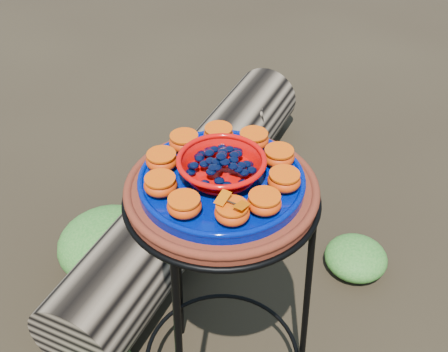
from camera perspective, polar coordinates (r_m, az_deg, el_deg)
plant_stand at (r=1.39m, az=-0.20°, el=-13.18°), size 0.44×0.44×0.70m
terracotta_saucer at (r=1.13m, az=-0.24°, el=-1.63°), size 0.38×0.38×0.03m
cobalt_plate at (r=1.11m, az=-0.25°, el=-0.59°), size 0.33×0.33×0.02m
red_bowl at (r=1.09m, az=-0.25°, el=0.79°), size 0.16×0.16×0.05m
glass_gems at (r=1.07m, az=-0.26°, el=2.22°), size 0.13×0.13×0.02m
orange_half_0 at (r=1.00m, az=0.82°, el=-3.74°), size 0.06×0.06×0.04m
orange_half_1 at (r=1.02m, az=4.11°, el=-2.74°), size 0.06×0.06×0.04m
orange_half_2 at (r=1.08m, az=6.12°, el=-0.47°), size 0.06×0.06×0.04m
orange_half_3 at (r=1.13m, az=5.59°, el=1.96°), size 0.06×0.06×0.04m
orange_half_4 at (r=1.18m, az=3.03°, el=3.68°), size 0.06×0.06×0.04m
orange_half_5 at (r=1.19m, az=-0.56°, el=4.23°), size 0.06×0.06×0.04m
orange_half_6 at (r=1.17m, az=-4.06°, el=3.46°), size 0.06×0.06×0.04m
orange_half_7 at (r=1.13m, az=-6.34°, el=1.56°), size 0.06×0.06×0.04m
orange_half_8 at (r=1.07m, az=-6.47°, el=-0.91°), size 0.06×0.06×0.04m
orange_half_9 at (r=1.02m, az=-4.06°, el=-3.04°), size 0.06×0.06×0.04m
butterfly at (r=0.98m, az=0.84°, el=-2.72°), size 0.08×0.07×0.01m
driftwood_log at (r=2.04m, az=-3.12°, el=-1.41°), size 1.46×1.08×0.27m
foliage_right at (r=1.96m, az=13.27°, el=-8.00°), size 0.21×0.21×0.11m
foliage_back at (r=1.94m, az=-11.53°, el=-6.63°), size 0.35×0.35×0.18m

